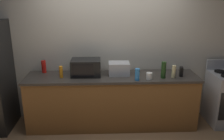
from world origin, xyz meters
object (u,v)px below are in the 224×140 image
Objects in this scene: cordless_phone at (181,72)px; bottle_wine at (164,70)px; bottle_spray_cleaner at (137,75)px; bottle_dish_soap at (61,72)px; microwave at (86,67)px; bottle_hand_soap at (174,72)px; toaster_oven at (119,69)px; bottle_hot_sauce at (44,67)px; mug_white at (149,76)px.

cordless_phone is 0.56× the size of bottle_wine.
bottle_spray_cleaner is (-0.43, -0.09, -0.04)m from bottle_wine.
bottle_spray_cleaner is (1.20, -0.18, -0.00)m from bottle_dish_soap.
microwave reaches higher than bottle_hand_soap.
microwave is at bearing 172.87° from bottle_hand_soap.
microwave reaches higher than cordless_phone.
bottle_spray_cleaner is (-0.60, -0.10, -0.01)m from bottle_hand_soap.
bottle_hand_soap is (-0.15, -0.07, 0.03)m from cordless_phone.
toaster_oven is 0.39m from bottle_spray_cleaner.
cordless_phone is 1.95m from bottle_dish_soap.
microwave is 1.56m from cordless_phone.
bottle_hand_soap is at bearing -7.13° from microwave.
bottle_spray_cleaner is at bearing -16.47° from bottle_hot_sauce.
bottle_dish_soap is (-1.95, 0.00, 0.02)m from cordless_phone.
bottle_wine is (1.63, -0.09, 0.04)m from bottle_dish_soap.
microwave is 1.41× the size of toaster_oven.
bottle_hot_sauce is 2.17m from bottle_hand_soap.
bottle_dish_soap is (-0.94, -0.11, -0.01)m from toaster_oven.
bottle_hand_soap is at bearing -2.44° from bottle_dish_soap.
bottle_hot_sauce is at bearing -175.63° from cordless_phone.
bottle_hot_sauce is (-0.73, 0.18, -0.03)m from microwave.
bottle_wine is 2.49× the size of mug_white.
microwave is at bearing -178.72° from toaster_oven.
bottle_hot_sauce reaches higher than bottle_spray_cleaner.
cordless_phone is at bearing -0.08° from bottle_dish_soap.
bottle_wine is 0.44m from bottle_spray_cleaner.
toaster_oven is at bearing -7.38° from bottle_hot_sauce.
toaster_oven reaches higher than bottle_hand_soap.
bottle_spray_cleaner reaches higher than cordless_phone.
toaster_oven is 0.88m from bottle_hand_soap.
cordless_phone is at bearing -6.97° from bottle_hot_sauce.
microwave is 2.54× the size of bottle_dish_soap.
microwave is 0.41m from bottle_dish_soap.
mug_white is at bearing 10.88° from bottle_spray_cleaner.
bottle_wine is 1.44× the size of bottle_spray_cleaner.
toaster_oven is at bearing 132.28° from bottle_spray_cleaner.
bottle_wine is at bearing -3.24° from bottle_dish_soap.
bottle_spray_cleaner is at bearing -8.42° from bottle_dish_soap.
toaster_oven is 0.53m from mug_white.
toaster_oven is (0.55, 0.01, -0.03)m from microwave.
mug_white is at bearing -13.40° from microwave.
toaster_oven is 1.82× the size of bottle_spray_cleaner.
bottle_dish_soap is 0.70× the size of bottle_wine.
mug_white is (1.40, -0.14, -0.04)m from bottle_dish_soap.
bottle_hot_sauce is at bearing 166.48° from mug_white.
microwave is at bearing 161.07° from bottle_spray_cleaner.
toaster_oven is 1.27× the size of bottle_wine.
toaster_oven is 0.95m from bottle_dish_soap.
bottle_dish_soap is at bearing -173.21° from toaster_oven.
cordless_phone is 0.77m from bottle_spray_cleaner.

